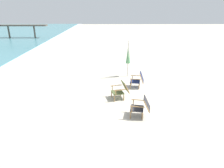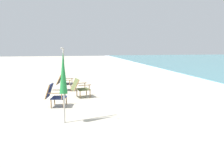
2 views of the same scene
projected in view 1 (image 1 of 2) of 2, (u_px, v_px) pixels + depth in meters
ground_plane at (162, 100)px, 8.87m from camera, size 80.00×80.00×0.00m
beach_chair_back_right at (141, 106)px, 7.41m from camera, size 0.70×0.83×0.79m
beach_chair_front_right at (138, 80)px, 10.09m from camera, size 0.68×0.77×0.82m
beach_chair_mid_center at (121, 90)px, 8.87m from camera, size 0.74×0.86×0.79m
umbrella_furled_green at (128, 54)px, 11.29m from camera, size 0.51×0.25×2.10m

